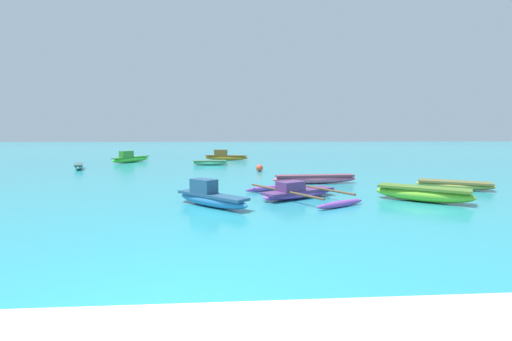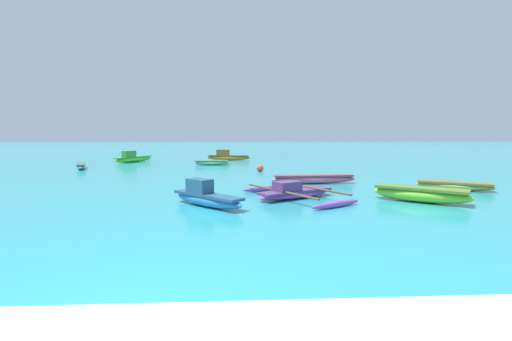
{
  "view_description": "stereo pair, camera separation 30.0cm",
  "coord_description": "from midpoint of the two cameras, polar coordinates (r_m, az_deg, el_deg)",
  "views": [
    {
      "loc": [
        0.84,
        -2.91,
        2.09
      ],
      "look_at": [
        2.07,
        15.22,
        0.25
      ],
      "focal_mm": 24.0,
      "sensor_mm": 36.0,
      "label": 1
    },
    {
      "loc": [
        1.14,
        -2.93,
        2.09
      ],
      "look_at": [
        2.07,
        15.22,
        0.25
      ],
      "focal_mm": 24.0,
      "sensor_mm": 36.0,
      "label": 2
    }
  ],
  "objects": [
    {
      "name": "moored_boat_8",
      "position": [
        15.22,
        10.15,
        -1.37
      ],
      "size": [
        3.79,
        0.75,
        0.39
      ],
      "rotation": [
        0.0,
        0.0,
        0.06
      ],
      "color": "#D1597B",
      "rests_on": "ground_plane"
    },
    {
      "name": "moored_boat_5",
      "position": [
        15.51,
        30.58,
        -2.09
      ],
      "size": [
        2.8,
        2.14,
        0.32
      ],
      "rotation": [
        0.0,
        0.0,
        -0.54
      ],
      "color": "#ACA445",
      "rests_on": "ground_plane"
    },
    {
      "name": "mooring_buoy_0",
      "position": [
        20.09,
        1.1,
        0.41
      ],
      "size": [
        0.42,
        0.42,
        0.42
      ],
      "color": "#E54C2D",
      "rests_on": "ground_plane"
    },
    {
      "name": "moored_boat_1",
      "position": [
        24.41,
        -26.8,
        0.71
      ],
      "size": [
        1.43,
        2.65,
        0.34
      ],
      "rotation": [
        0.0,
        0.0,
        -1.19
      ],
      "color": "teal",
      "rests_on": "ground_plane"
    },
    {
      "name": "moored_boat_4",
      "position": [
        12.11,
        26.36,
        -3.5
      ],
      "size": [
        2.76,
        2.37,
        0.47
      ],
      "rotation": [
        0.0,
        0.0,
        -0.65
      ],
      "color": "#7CC731",
      "rests_on": "ground_plane"
    },
    {
      "name": "moored_boat_2",
      "position": [
        11.59,
        7.17,
        -3.66
      ],
      "size": [
        3.63,
        4.28,
        0.6
      ],
      "rotation": [
        0.0,
        0.0,
        0.54
      ],
      "color": "purple",
      "rests_on": "ground_plane"
    },
    {
      "name": "moored_boat_6",
      "position": [
        28.91,
        -19.55,
        1.95
      ],
      "size": [
        2.17,
        4.0,
        0.93
      ],
      "rotation": [
        0.0,
        0.0,
        1.15
      ],
      "color": "#51E741",
      "rests_on": "ground_plane"
    },
    {
      "name": "moored_boat_0",
      "position": [
        10.32,
        -7.5,
        -4.37
      ],
      "size": [
        2.4,
        2.36,
        0.79
      ],
      "rotation": [
        0.0,
        0.0,
        -0.77
      ],
      "color": "#2E7BB9",
      "rests_on": "ground_plane"
    },
    {
      "name": "moored_boat_7",
      "position": [
        24.84,
        -7.09,
        1.36
      ],
      "size": [
        2.58,
        0.86,
        0.34
      ],
      "rotation": [
        0.0,
        0.0,
        0.04
      ],
      "color": "#70D995",
      "rests_on": "ground_plane"
    },
    {
      "name": "moored_boat_3",
      "position": [
        29.63,
        -4.51,
        2.34
      ],
      "size": [
        3.87,
        1.26,
        0.91
      ],
      "rotation": [
        0.0,
        0.0,
        -0.2
      ],
      "color": "#C47920",
      "rests_on": "ground_plane"
    }
  ]
}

